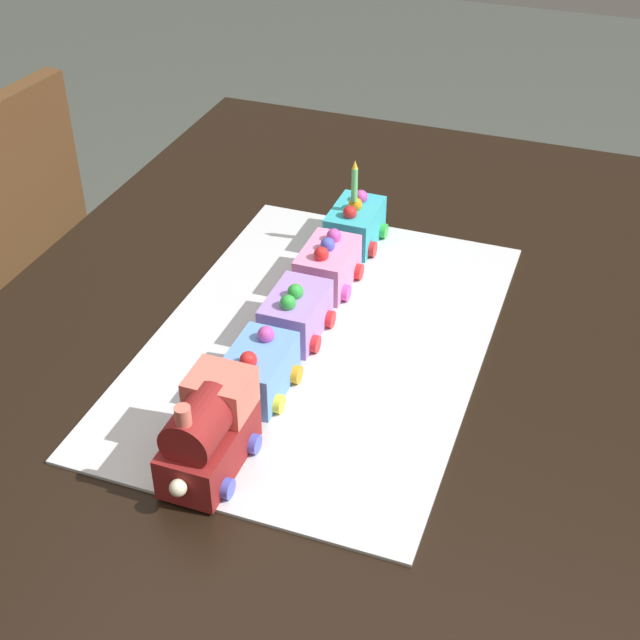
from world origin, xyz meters
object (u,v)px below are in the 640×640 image
at_px(cake_car_hopper_sky_blue, 259,370).
at_px(cake_car_caboose_turquoise, 355,225).
at_px(dining_table, 354,422).
at_px(birthday_candle, 355,181).
at_px(cake_locomotive, 208,431).
at_px(cake_car_flatbed_lavender, 296,314).
at_px(cake_car_gondola_bubblegum, 328,266).

relative_size(cake_car_hopper_sky_blue, cake_car_caboose_turquoise, 1.00).
distance_m(dining_table, birthday_candle, 0.34).
bearing_deg(dining_table, birthday_candle, 19.12).
xyz_separation_m(cake_locomotive, cake_car_caboose_turquoise, (0.48, 0.00, -0.02)).
height_order(cake_car_hopper_sky_blue, cake_car_flatbed_lavender, same).
xyz_separation_m(cake_locomotive, birthday_candle, (0.48, 0.00, 0.05)).
bearing_deg(cake_car_gondola_bubblegum, cake_car_caboose_turquoise, 0.00).
height_order(cake_car_flatbed_lavender, birthday_candle, birthday_candle).
distance_m(cake_car_gondola_bubblegum, birthday_candle, 0.13).
xyz_separation_m(dining_table, cake_car_hopper_sky_blue, (-0.10, 0.09, 0.14)).
xyz_separation_m(cake_locomotive, cake_car_flatbed_lavender, (0.25, 0.00, -0.02)).
bearing_deg(dining_table, cake_car_hopper_sky_blue, 139.81).
xyz_separation_m(cake_car_flatbed_lavender, birthday_candle, (0.23, -0.00, 0.07)).
bearing_deg(cake_car_gondola_bubblegum, dining_table, -147.72).
relative_size(cake_car_flatbed_lavender, birthday_candle, 1.61).
bearing_deg(cake_car_caboose_turquoise, cake_locomotive, -180.00).
bearing_deg(cake_car_caboose_turquoise, cake_car_hopper_sky_blue, 180.00).
relative_size(cake_car_hopper_sky_blue, cake_car_gondola_bubblegum, 1.00).
xyz_separation_m(cake_car_flatbed_lavender, cake_car_caboose_turquoise, (0.24, 0.00, 0.00)).
relative_size(cake_locomotive, cake_car_hopper_sky_blue, 1.40).
relative_size(dining_table, cake_car_caboose_turquoise, 14.00).
bearing_deg(dining_table, cake_car_flatbed_lavender, 79.04).
xyz_separation_m(dining_table, cake_car_gondola_bubblegum, (0.14, 0.09, 0.14)).
distance_m(cake_locomotive, cake_car_flatbed_lavender, 0.25).
bearing_deg(dining_table, cake_locomotive, 159.65).
height_order(dining_table, cake_car_hopper_sky_blue, cake_car_hopper_sky_blue).
height_order(cake_car_hopper_sky_blue, birthday_candle, birthday_candle).
distance_m(dining_table, cake_car_gondola_bubblegum, 0.21).
xyz_separation_m(cake_car_gondola_bubblegum, cake_car_caboose_turquoise, (0.12, 0.00, 0.00)).
relative_size(cake_car_hopper_sky_blue, birthday_candle, 1.61).
bearing_deg(birthday_candle, cake_car_flatbed_lavender, 180.00).
bearing_deg(cake_locomotive, birthday_candle, 0.00).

